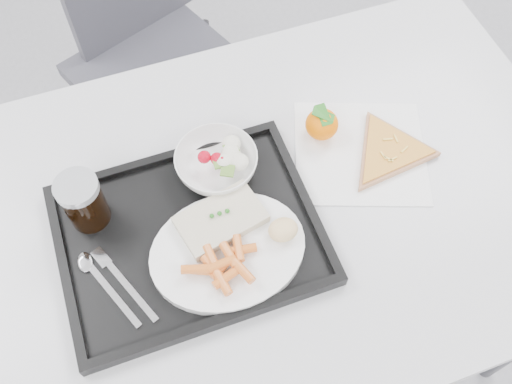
# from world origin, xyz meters

# --- Properties ---
(room) EXTENTS (6.04, 7.04, 2.84)m
(room) POSITION_xyz_m (0.00, 0.00, 1.40)
(room) COLOR gray
(room) RESTS_ON ground
(table) EXTENTS (1.20, 0.80, 0.75)m
(table) POSITION_xyz_m (0.00, 0.30, 0.68)
(table) COLOR #AFAEB1
(table) RESTS_ON ground
(chair) EXTENTS (0.55, 0.56, 0.93)m
(chair) POSITION_xyz_m (-0.08, 1.02, 0.54)
(chair) COLOR #3B3A42
(chair) RESTS_ON ground
(tray) EXTENTS (0.45, 0.35, 0.03)m
(tray) POSITION_xyz_m (-0.17, 0.28, 0.76)
(tray) COLOR black
(tray) RESTS_ON table
(dinner_plate) EXTENTS (0.27, 0.27, 0.02)m
(dinner_plate) POSITION_xyz_m (-0.11, 0.22, 0.77)
(dinner_plate) COLOR white
(dinner_plate) RESTS_ON tray
(fish_fillet) EXTENTS (0.16, 0.12, 0.03)m
(fish_fillet) POSITION_xyz_m (-0.11, 0.27, 0.79)
(fish_fillet) COLOR beige
(fish_fillet) RESTS_ON dinner_plate
(bread_roll) EXTENTS (0.06, 0.06, 0.03)m
(bread_roll) POSITION_xyz_m (-0.02, 0.21, 0.80)
(bread_roll) COLOR #D7C282
(bread_roll) RESTS_ON dinner_plate
(salad_bowl) EXTENTS (0.15, 0.15, 0.05)m
(salad_bowl) POSITION_xyz_m (-0.08, 0.39, 0.79)
(salad_bowl) COLOR white
(salad_bowl) RESTS_ON tray
(cola_glass) EXTENTS (0.07, 0.07, 0.11)m
(cola_glass) POSITION_xyz_m (-0.32, 0.37, 0.82)
(cola_glass) COLOR black
(cola_glass) RESTS_ON tray
(cutlery) EXTENTS (0.11, 0.17, 0.01)m
(cutlery) POSITION_xyz_m (-0.32, 0.24, 0.77)
(cutlery) COLOR silver
(cutlery) RESTS_ON tray
(napkin) EXTENTS (0.32, 0.31, 0.00)m
(napkin) POSITION_xyz_m (0.20, 0.34, 0.75)
(napkin) COLOR white
(napkin) RESTS_ON table
(tangerine) EXTENTS (0.09, 0.09, 0.07)m
(tangerine) POSITION_xyz_m (0.14, 0.41, 0.79)
(tangerine) COLOR #FFA80D
(tangerine) RESTS_ON napkin
(pizza_slice) EXTENTS (0.30, 0.30, 0.02)m
(pizza_slice) POSITION_xyz_m (0.24, 0.32, 0.76)
(pizza_slice) COLOR tan
(pizza_slice) RESTS_ON napkin
(carrot_pile) EXTENTS (0.13, 0.10, 0.02)m
(carrot_pile) POSITION_xyz_m (-0.13, 0.19, 0.80)
(carrot_pile) COLOR orange
(carrot_pile) RESTS_ON dinner_plate
(salad_contents) EXTENTS (0.09, 0.09, 0.03)m
(salad_contents) POSITION_xyz_m (-0.06, 0.39, 0.80)
(salad_contents) COLOR #B8071B
(salad_contents) RESTS_ON salad_bowl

